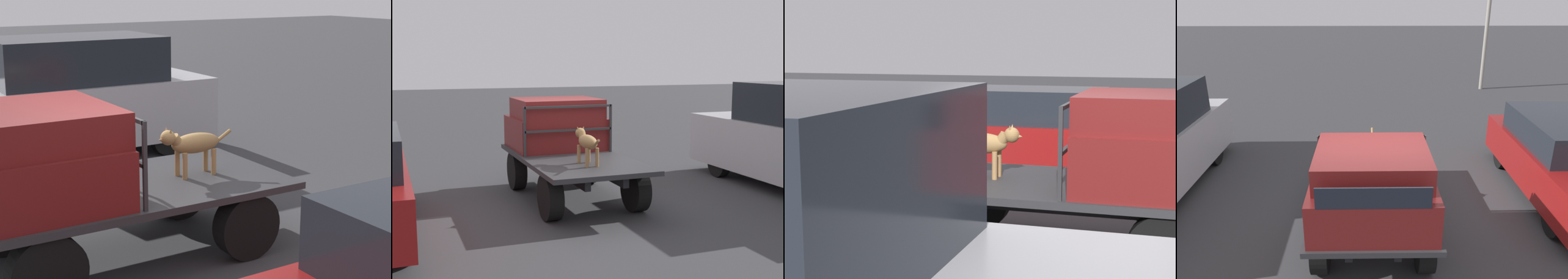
# 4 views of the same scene
# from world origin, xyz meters

# --- Properties ---
(ground_plane) EXTENTS (80.00, 80.00, 0.00)m
(ground_plane) POSITION_xyz_m (0.00, 0.00, 0.00)
(ground_plane) COLOR #38383A
(flatbed_truck) EXTENTS (3.70, 1.83, 0.82)m
(flatbed_truck) POSITION_xyz_m (0.00, 0.00, 0.58)
(flatbed_truck) COLOR black
(flatbed_truck) RESTS_ON ground
(truck_cab) EXTENTS (1.59, 1.71, 0.99)m
(truck_cab) POSITION_xyz_m (0.97, 0.00, 1.29)
(truck_cab) COLOR maroon
(truck_cab) RESTS_ON flatbed_truck
(truck_headboard) EXTENTS (0.04, 1.71, 0.91)m
(truck_headboard) POSITION_xyz_m (0.14, 0.00, 1.41)
(truck_headboard) COLOR #2D2D30
(truck_headboard) RESTS_ON flatbed_truck
(dog) EXTENTS (0.98, 0.24, 0.62)m
(dog) POSITION_xyz_m (-0.86, 0.03, 1.20)
(dog) COLOR #9E7547
(dog) RESTS_ON flatbed_truck
(parked_pickup_far) EXTENTS (5.28, 1.95, 2.11)m
(parked_pickup_far) POSITION_xyz_m (-1.00, -4.51, 1.02)
(parked_pickup_far) COLOR black
(parked_pickup_far) RESTS_ON ground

